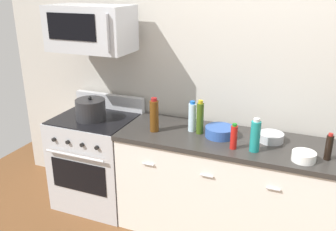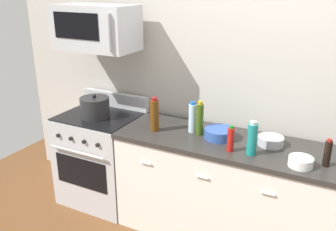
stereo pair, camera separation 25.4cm
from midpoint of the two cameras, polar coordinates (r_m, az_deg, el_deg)
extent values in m
cube|color=#B7B2A8|center=(3.25, 12.24, 5.64)|extent=(5.28, 0.10, 2.70)
cube|color=silver|center=(3.23, 9.64, -11.89)|extent=(2.16, 0.62, 0.88)
cube|color=#2D2B28|center=(3.02, 10.15, -4.47)|extent=(2.19, 0.65, 0.04)
cylinder|color=silver|center=(3.05, -5.53, -7.65)|extent=(0.10, 0.02, 0.02)
cylinder|color=silver|center=(2.88, 3.53, -9.46)|extent=(0.10, 0.02, 0.02)
cylinder|color=silver|center=(2.78, 13.58, -11.17)|extent=(0.10, 0.02, 0.02)
cube|color=#B7BABF|center=(3.76, -12.87, -7.00)|extent=(0.76, 0.64, 0.91)
cube|color=black|center=(3.53, -15.85, -9.24)|extent=(0.58, 0.01, 0.30)
cylinder|color=#B7BABF|center=(3.41, -16.54, -6.09)|extent=(0.61, 0.02, 0.02)
cube|color=#B7BABF|center=(3.77, -11.02, 2.08)|extent=(0.76, 0.06, 0.16)
cube|color=black|center=(3.57, -13.44, -0.42)|extent=(0.73, 0.61, 0.01)
cylinder|color=black|center=(3.52, -19.41, -3.60)|extent=(0.04, 0.02, 0.04)
cylinder|color=black|center=(3.42, -17.49, -4.04)|extent=(0.04, 0.02, 0.04)
cylinder|color=black|center=(3.33, -15.45, -4.49)|extent=(0.04, 0.02, 0.04)
cylinder|color=black|center=(3.25, -13.31, -4.97)|extent=(0.04, 0.02, 0.04)
cube|color=#B7BABF|center=(3.42, -14.11, 13.06)|extent=(0.74, 0.40, 0.40)
cube|color=black|center=(3.29, -17.14, 13.08)|extent=(0.48, 0.01, 0.22)
cube|color=#B7BABF|center=(3.07, -11.92, 12.45)|extent=(0.02, 0.04, 0.30)
cylinder|color=#385114|center=(3.08, 2.68, -0.51)|extent=(0.06, 0.06, 0.27)
cylinder|color=#B29919|center=(3.03, 2.73, 2.10)|extent=(0.04, 0.04, 0.03)
cylinder|color=#59330F|center=(3.13, -4.49, -0.13)|extent=(0.08, 0.08, 0.27)
cylinder|color=maroon|center=(3.08, -4.57, 2.49)|extent=(0.05, 0.05, 0.03)
cylinder|color=#B21914|center=(2.84, 7.72, -3.45)|extent=(0.05, 0.05, 0.19)
cylinder|color=#19721E|center=(2.80, 7.82, -1.50)|extent=(0.03, 0.03, 0.02)
cylinder|color=black|center=(2.84, 21.49, -4.75)|extent=(0.05, 0.05, 0.19)
cylinder|color=maroon|center=(2.80, 21.76, -2.84)|extent=(0.03, 0.03, 0.02)
cylinder|color=silver|center=(3.13, 1.48, -0.36)|extent=(0.07, 0.07, 0.25)
cylinder|color=blue|center=(3.08, 1.50, 2.00)|extent=(0.04, 0.04, 0.02)
cylinder|color=#197F7A|center=(2.81, 10.96, -3.28)|extent=(0.08, 0.08, 0.24)
cylinder|color=beige|center=(2.76, 11.14, -0.74)|extent=(0.05, 0.05, 0.02)
cylinder|color=#B2B5BA|center=(3.04, 13.50, -3.36)|extent=(0.20, 0.20, 0.07)
torus|color=#B2B5BA|center=(3.03, 13.54, -2.83)|extent=(0.20, 0.20, 0.01)
cylinder|color=#B2B5BA|center=(3.05, 13.45, -3.87)|extent=(0.11, 0.11, 0.01)
cylinder|color=white|center=(2.78, 18.02, -6.15)|extent=(0.17, 0.17, 0.07)
torus|color=white|center=(2.77, 18.09, -5.60)|extent=(0.17, 0.17, 0.01)
cylinder|color=white|center=(2.80, 17.96, -6.69)|extent=(0.09, 0.09, 0.01)
cylinder|color=#2D519E|center=(3.06, 5.77, -2.57)|extent=(0.25, 0.25, 0.08)
torus|color=#2D519E|center=(3.05, 5.79, -1.96)|extent=(0.25, 0.25, 0.01)
cylinder|color=#2D519E|center=(3.08, 5.75, -3.18)|extent=(0.14, 0.14, 0.01)
cylinder|color=#262628|center=(3.50, -14.04, 0.88)|extent=(0.28, 0.28, 0.19)
sphere|color=black|center=(3.47, -14.20, 2.62)|extent=(0.04, 0.04, 0.04)
camera|label=1|loc=(0.13, -92.35, -0.87)|focal=39.02mm
camera|label=2|loc=(0.13, 87.65, 0.87)|focal=39.02mm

